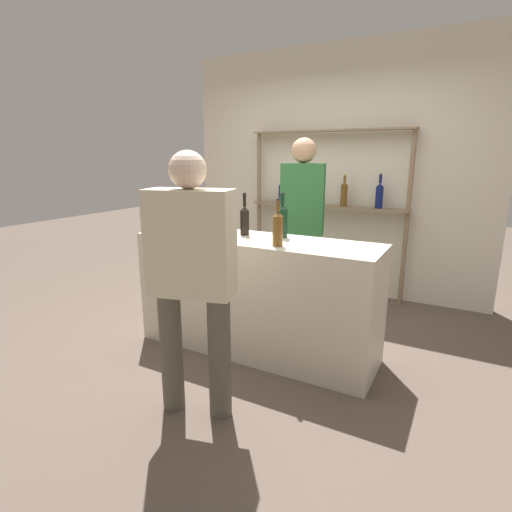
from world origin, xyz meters
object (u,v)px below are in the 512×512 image
(counter_bottle_3, at_px, (245,220))
(server_behind_counter, at_px, (302,214))
(counter_bottle_1, at_px, (196,215))
(counter_bottle_4, at_px, (278,228))
(customer_center, at_px, (192,270))
(counter_bottle_2, at_px, (282,220))
(counter_bottle_0, at_px, (205,221))
(ice_bucket, at_px, (218,219))

(counter_bottle_3, xyz_separation_m, server_behind_counter, (0.20, 0.76, -0.03))
(counter_bottle_1, relative_size, counter_bottle_4, 0.97)
(counter_bottle_1, xyz_separation_m, customer_center, (0.72, -1.02, -0.15))
(server_behind_counter, bearing_deg, counter_bottle_2, -4.95)
(customer_center, bearing_deg, counter_bottle_0, 15.64)
(counter_bottle_1, bearing_deg, counter_bottle_4, -15.90)
(counter_bottle_2, height_order, customer_center, customer_center)
(counter_bottle_0, relative_size, counter_bottle_1, 0.95)
(counter_bottle_0, bearing_deg, ice_bucket, 83.10)
(counter_bottle_4, bearing_deg, ice_bucket, 161.24)
(counter_bottle_3, bearing_deg, counter_bottle_4, -30.33)
(counter_bottle_2, height_order, counter_bottle_3, counter_bottle_2)
(counter_bottle_4, bearing_deg, counter_bottle_0, 173.45)
(server_behind_counter, bearing_deg, counter_bottle_0, -40.95)
(counter_bottle_1, bearing_deg, server_behind_counter, 46.63)
(counter_bottle_1, height_order, counter_bottle_2, counter_bottle_2)
(counter_bottle_3, height_order, ice_bucket, counter_bottle_3)
(counter_bottle_0, height_order, server_behind_counter, server_behind_counter)
(counter_bottle_0, bearing_deg, server_behind_counter, 63.02)
(ice_bucket, relative_size, server_behind_counter, 0.13)
(counter_bottle_0, relative_size, server_behind_counter, 0.18)
(counter_bottle_0, distance_m, ice_bucket, 0.15)
(counter_bottle_3, height_order, customer_center, customer_center)
(counter_bottle_0, bearing_deg, counter_bottle_1, 141.49)
(counter_bottle_2, xyz_separation_m, counter_bottle_3, (-0.31, -0.06, -0.01))
(counter_bottle_1, relative_size, counter_bottle_3, 0.96)
(counter_bottle_3, relative_size, customer_center, 0.21)
(counter_bottle_2, xyz_separation_m, server_behind_counter, (-0.11, 0.70, -0.04))
(counter_bottle_2, bearing_deg, counter_bottle_0, -158.56)
(counter_bottle_4, bearing_deg, counter_bottle_2, 109.59)
(ice_bucket, bearing_deg, counter_bottle_2, 7.99)
(counter_bottle_0, bearing_deg, counter_bottle_2, 21.44)
(ice_bucket, xyz_separation_m, server_behind_counter, (0.45, 0.78, -0.02))
(counter_bottle_3, bearing_deg, ice_bucket, -176.60)
(counter_bottle_3, bearing_deg, server_behind_counter, 75.51)
(ice_bucket, bearing_deg, counter_bottle_3, 3.40)
(counter_bottle_0, distance_m, customer_center, 0.98)
(counter_bottle_3, xyz_separation_m, customer_center, (0.22, -1.00, -0.15))
(counter_bottle_0, relative_size, ice_bucket, 1.35)
(counter_bottle_0, distance_m, counter_bottle_4, 0.70)
(ice_bucket, distance_m, server_behind_counter, 0.90)
(counter_bottle_2, bearing_deg, customer_center, -94.78)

